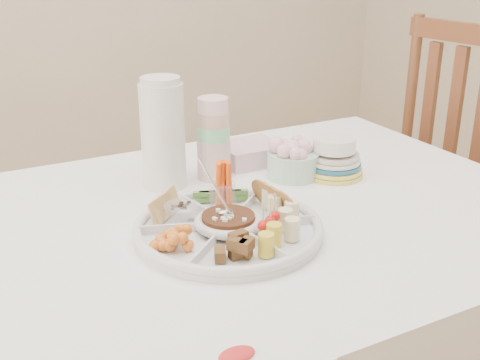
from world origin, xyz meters
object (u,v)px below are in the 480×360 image
thermos (163,132)px  dining_table (226,357)px  chair (409,194)px  party_tray (228,225)px  plate_stack (334,157)px

thermos → dining_table: bearing=-77.6°
dining_table → chair: size_ratio=1.39×
thermos → chair: bearing=3.1°
chair → thermos: chair is taller
dining_table → party_tray: (-0.04, -0.09, 0.40)m
party_tray → thermos: (-0.01, 0.32, 0.11)m
plate_stack → chair: bearing=22.0°
chair → party_tray: (-0.85, -0.36, 0.23)m
party_tray → thermos: bearing=92.5°
dining_table → thermos: bearing=102.4°
chair → thermos: 0.93m
plate_stack → thermos: bearing=161.3°
chair → plate_stack: chair is taller
party_tray → plate_stack: bearing=24.5°
chair → party_tray: 0.95m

